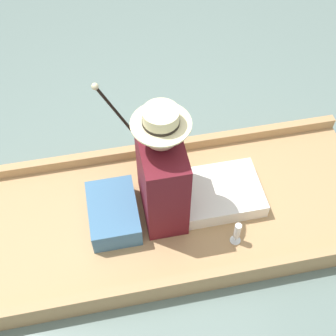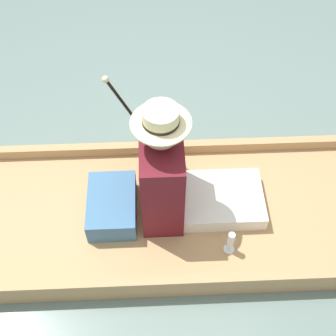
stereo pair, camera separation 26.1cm
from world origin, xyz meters
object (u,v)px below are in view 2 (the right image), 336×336
(teddy_bear, at_px, (161,147))
(wine_glass, at_px, (231,241))
(seated_person, at_px, (176,177))
(walking_cane, at_px, (132,115))

(teddy_bear, xyz_separation_m, wine_glass, (0.70, 0.40, -0.07))
(seated_person, bearing_deg, wine_glass, 39.08)
(seated_person, xyz_separation_m, teddy_bear, (-0.36, -0.08, -0.15))
(seated_person, xyz_separation_m, wine_glass, (0.34, 0.32, -0.21))
(seated_person, distance_m, wine_glass, 0.51)
(seated_person, bearing_deg, walking_cane, -151.88)
(teddy_bear, relative_size, walking_cane, 0.48)
(teddy_bear, distance_m, walking_cane, 0.34)
(wine_glass, bearing_deg, seated_person, -136.45)
(walking_cane, bearing_deg, seated_person, 32.59)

